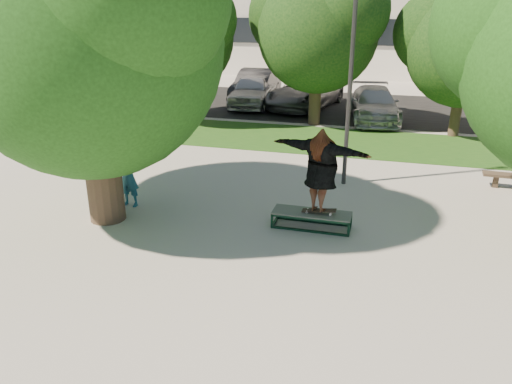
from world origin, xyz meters
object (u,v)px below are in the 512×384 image
(tree_left, at_px, (85,26))
(car_silver_b, at_px, (374,104))
(bystander, at_px, (129,176))
(lamppost, at_px, (351,72))
(car_grey, at_px, (305,93))
(grind_box, at_px, (312,220))
(car_silver_a, at_px, (253,90))
(car_dark, at_px, (256,86))

(tree_left, xyz_separation_m, car_silver_b, (5.65, 12.41, -3.73))
(bystander, relative_size, car_silver_b, 0.33)
(lamppost, relative_size, car_grey, 1.15)
(tree_left, distance_m, car_grey, 14.83)
(grind_box, relative_size, car_grey, 0.34)
(tree_left, bearing_deg, car_grey, 80.82)
(car_silver_a, distance_m, car_silver_b, 6.12)
(tree_left, height_order, lamppost, tree_left)
(bystander, height_order, car_dark, car_dark)
(car_silver_a, relative_size, car_silver_b, 0.98)
(tree_left, bearing_deg, lamppost, 36.42)
(tree_left, xyz_separation_m, lamppost, (5.29, 3.91, -1.27))
(grind_box, relative_size, car_silver_a, 0.39)
(car_grey, bearing_deg, car_dark, 171.60)
(car_silver_a, xyz_separation_m, car_silver_b, (5.92, -1.57, -0.10))
(bystander, relative_size, car_dark, 0.32)
(lamppost, height_order, car_silver_b, lamppost)
(car_dark, bearing_deg, car_silver_a, -82.99)
(grind_box, distance_m, car_grey, 13.70)
(car_grey, bearing_deg, tree_left, -87.67)
(grind_box, relative_size, bystander, 1.15)
(tree_left, height_order, car_dark, tree_left)
(car_silver_a, bearing_deg, car_grey, -0.11)
(grind_box, bearing_deg, car_silver_a, 111.28)
(tree_left, relative_size, car_dark, 1.47)
(grind_box, height_order, car_silver_b, car_silver_b)
(car_silver_b, bearing_deg, lamppost, -101.21)
(car_silver_b, bearing_deg, car_dark, 146.82)
(lamppost, xyz_separation_m, bystander, (-5.08, -3.10, -2.37))
(car_silver_a, bearing_deg, car_dark, 93.47)
(tree_left, height_order, grind_box, tree_left)
(car_grey, bearing_deg, bystander, -87.33)
(grind_box, relative_size, car_silver_b, 0.38)
(car_silver_a, xyz_separation_m, car_dark, (-0.17, 1.20, 0.01))
(car_silver_a, height_order, car_grey, car_silver_a)
(bystander, bearing_deg, car_grey, 84.69)
(car_silver_a, relative_size, car_grey, 0.87)
(car_silver_a, height_order, car_silver_b, car_silver_a)
(tree_left, xyz_separation_m, bystander, (0.21, 0.81, -3.64))
(grind_box, xyz_separation_m, car_silver_a, (-5.16, 13.24, 0.60))
(tree_left, bearing_deg, bystander, 75.32)
(bystander, xyz_separation_m, car_grey, (2.08, 13.37, -0.05))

